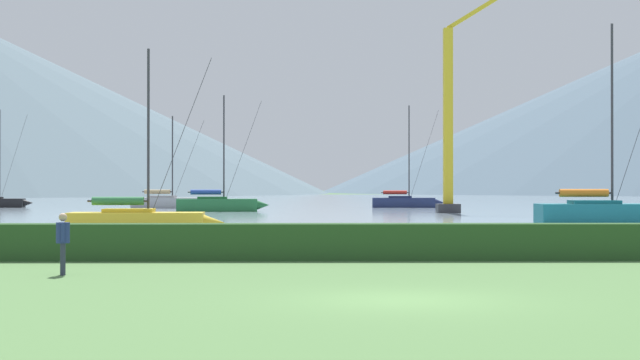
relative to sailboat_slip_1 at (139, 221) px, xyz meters
The scene contains 10 objects.
ground_plane 30.48m from the sailboat_slip_1, 69.94° to the right, with size 1000.00×1000.00×0.00m, color #517A42.
harbor_water 108.88m from the sailboat_slip_1, 84.49° to the left, with size 320.00×246.00×0.00m, color #8499A8.
hedge_line 20.49m from the sailboat_slip_1, 59.33° to the right, with size 80.00×1.20×1.16m, color #284C23.
sailboat_slip_1 is the anchor object (origin of this frame).
sailboat_slip_2 29.66m from the sailboat_slip_1, 24.12° to the left, with size 9.23×2.79×12.61m.
sailboat_slip_3 42.56m from the sailboat_slip_1, 89.93° to the left, with size 8.76×3.15×10.91m.
sailboat_slip_5 62.01m from the sailboat_slip_1, 71.94° to the left, with size 8.11×3.03×11.33m.
sailboat_slip_6 56.11m from the sailboat_slip_1, 96.74° to the left, with size 8.55×3.13×9.90m.
person_seated_viewer 22.93m from the sailboat_slip_1, 85.12° to the right, with size 0.36×0.56×1.65m.
dock_crane 43.70m from the sailboat_slip_1, 60.45° to the left, with size 8.90×2.00×21.39m.
Camera 1 is at (-1.98, -20.16, 2.36)m, focal length 54.62 mm.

